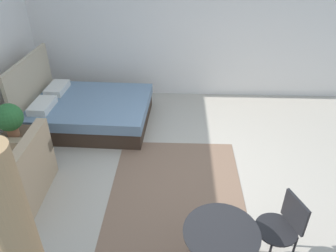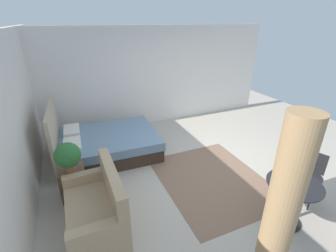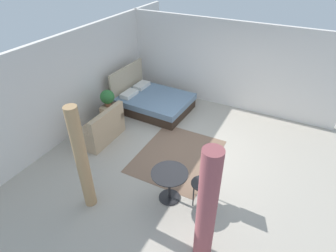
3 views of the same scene
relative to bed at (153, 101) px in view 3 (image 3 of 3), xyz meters
name	(u,v)px [view 3 (image 3 of 3)]	position (x,y,z in m)	size (l,w,h in m)	color
ground_plane	(190,150)	(-1.37, -1.87, -0.28)	(8.45, 9.45, 0.02)	#B2A899
wall_back	(83,78)	(-1.37, 1.36, 1.04)	(8.45, 0.12, 2.63)	silver
wall_right	(228,65)	(1.35, -1.87, 1.04)	(0.12, 6.45, 2.63)	silver
area_rug	(177,156)	(-1.72, -1.67, -0.27)	(2.25, 1.83, 0.01)	#7F604C
bed	(153,101)	(0.00, 0.00, 0.00)	(1.69, 2.15, 1.24)	#38281E
couch	(101,129)	(-2.00, 0.43, 0.03)	(1.29, 0.75, 0.91)	tan
nightstand	(112,113)	(-1.15, 0.71, 0.00)	(0.41, 0.41, 0.54)	brown
potted_plant	(107,97)	(-1.25, 0.71, 0.56)	(0.40, 0.40, 0.51)	#935B3D
balcony_table	(170,181)	(-3.01, -2.11, 0.22)	(0.74, 0.74, 0.70)	black
cafe_chair_near_window	(206,182)	(-2.76, -2.79, 0.26)	(0.56, 0.56, 0.85)	black
curtain_left	(207,209)	(-3.85, -3.16, 0.85)	(0.30, 0.30, 2.25)	#994C51
curtain_right	(82,160)	(-3.85, -0.75, 0.85)	(0.23, 0.23, 2.25)	tan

